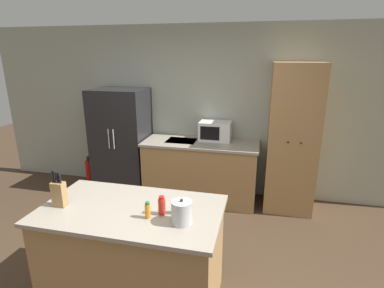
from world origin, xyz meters
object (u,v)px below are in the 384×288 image
Objects in this scene: pantry_cabinet at (292,139)px; spice_bottle_amber_oil at (148,211)px; spice_bottle_tall_dark at (162,206)px; kettle at (182,212)px; knife_block at (59,193)px; microwave at (215,131)px; spice_bottle_short_red at (180,207)px; fire_extinguisher at (89,172)px; refrigerator at (122,141)px.

pantry_cabinet reaches higher than spice_bottle_amber_oil.
pantry_cabinet is 12.89× the size of spice_bottle_tall_dark.
pantry_cabinet is 2.46m from kettle.
kettle is at bearing -1.29° from knife_block.
microwave is 2.25m from spice_bottle_short_red.
spice_bottle_tall_dark is at bearing -46.63° from fire_extinguisher.
microwave is at bearing 2.67° from fire_extinguisher.
fire_extinguisher is (-1.98, 2.27, -0.77)m from spice_bottle_amber_oil.
refrigerator reaches higher than microwave.
kettle reaches higher than fire_extinguisher.
knife_block is at bearing -174.13° from spice_bottle_short_red.
spice_bottle_amber_oil reaches higher than fire_extinguisher.
fire_extinguisher is at bearing 135.78° from spice_bottle_short_red.
knife_block is 2.42× the size of spice_bottle_short_red.
kettle is at bearing -2.03° from spice_bottle_amber_oil.
knife_block is 1.03m from spice_bottle_short_red.
knife_block is at bearing -76.77° from refrigerator.
refrigerator is 2.61m from spice_bottle_amber_oil.
microwave is 2.92× the size of spice_bottle_tall_dark.
fire_extinguisher is at bearing 117.68° from knife_block.
pantry_cabinet is 6.43× the size of knife_block.
refrigerator is at bearing 126.18° from spice_bottle_short_red.
spice_bottle_short_red is 0.65× the size of kettle.
pantry_cabinet is at bearing 66.60° from kettle.
spice_bottle_tall_dark is (-0.07, -2.29, -0.06)m from microwave.
microwave is (-1.10, 0.12, 0.03)m from pantry_cabinet.
knife_block is at bearing 178.97° from spice_bottle_amber_oil.
refrigerator is at bearing 120.52° from spice_bottle_amber_oil.
kettle is (0.12, -2.38, -0.04)m from microwave.
microwave is 2.54m from knife_block.
refrigerator is 2.77m from kettle.
spice_bottle_amber_oil is at bearing -138.87° from spice_bottle_tall_dark.
spice_bottle_short_red reaches higher than fire_extinguisher.
spice_bottle_amber_oil is at bearing 177.97° from kettle.
pantry_cabinet is 2.37m from spice_bottle_short_red.
knife_block reaches higher than spice_bottle_short_red.
refrigerator is 8.08× the size of kettle.
pantry_cabinet is 2.47m from spice_bottle_tall_dark.
kettle is at bearing -45.27° from fire_extinguisher.
microwave is 2.38m from spice_bottle_amber_oil.
refrigerator is at bearing -2.78° from fire_extinguisher.
microwave is at bearing 92.87° from kettle.
spice_bottle_tall_dark is at bearing 154.89° from kettle.
fire_extinguisher is (-2.14, -0.10, -0.84)m from microwave.
pantry_cabinet reaches higher than refrigerator.
refrigerator is 2.63m from spice_bottle_short_red.
pantry_cabinet is at bearing 64.25° from spice_bottle_short_red.
fire_extinguisher is (-2.21, 2.15, -0.77)m from spice_bottle_short_red.
spice_bottle_amber_oil is 0.68× the size of kettle.
knife_block reaches higher than microwave.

